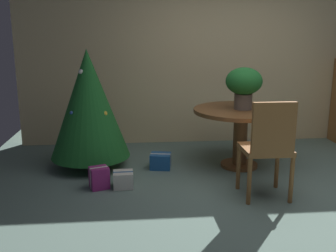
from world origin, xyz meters
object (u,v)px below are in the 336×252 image
Objects in this scene: gift_box_cream at (123,180)px; flower_vase at (244,84)px; holiday_tree at (89,104)px; wooden_chair_near at (269,144)px; round_dining_table at (241,122)px; gift_box_purple at (99,178)px; gift_box_blue at (161,161)px.

flower_vase is at bearing 20.53° from gift_box_cream.
wooden_chair_near is at bearing -32.13° from holiday_tree.
round_dining_table is 1.16× the size of wooden_chair_near.
wooden_chair_near is (0.00, -0.99, -0.00)m from round_dining_table.
gift_box_purple is at bearing -161.72° from round_dining_table.
gift_box_blue is at bearing 178.25° from flower_vase.
gift_box_purple reaches higher than gift_box_blue.
gift_box_cream is at bearing 0.25° from gift_box_purple.
gift_box_blue is (-1.00, 0.03, -0.95)m from flower_vase.
gift_box_purple is 0.91m from gift_box_blue.
wooden_chair_near is (-0.01, -0.97, -0.47)m from flower_vase.
round_dining_table is 0.47m from flower_vase.
wooden_chair_near reaches higher than gift_box_purple.
holiday_tree is at bearing 147.87° from wooden_chair_near.
flower_vase is (0.01, -0.02, 0.47)m from round_dining_table.
gift_box_blue is at bearing -10.23° from holiday_tree.
round_dining_table is at bearing 125.18° from flower_vase.
holiday_tree is at bearing 169.77° from gift_box_blue.
round_dining_table reaches higher than gift_box_cream.
flower_vase reaches higher than gift_box_blue.
holiday_tree is at bearing 102.14° from gift_box_purple.
wooden_chair_near is 4.24× the size of gift_box_purple.
holiday_tree is at bearing 174.30° from flower_vase.
gift_box_cream is at bearing -127.97° from gift_box_blue.
wooden_chair_near reaches higher than gift_box_blue.
flower_vase is 2.12× the size of gift_box_purple.
flower_vase reaches higher than gift_box_purple.
gift_box_purple is (-1.69, -0.56, -0.46)m from round_dining_table.
wooden_chair_near is 1.57m from gift_box_cream.
flower_vase is 2.30× the size of gift_box_cream.
wooden_chair_near is at bearing -45.49° from gift_box_blue.
gift_box_purple is at bearing -140.81° from gift_box_blue.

